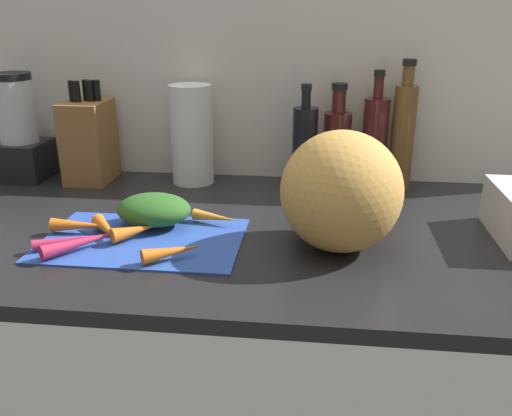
# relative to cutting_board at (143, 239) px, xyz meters

# --- Properties ---
(ground_plane) EXTENTS (1.70, 0.80, 0.03)m
(ground_plane) POSITION_rel_cutting_board_xyz_m (0.18, 0.12, -0.02)
(ground_plane) COLOR black
(wall_back) EXTENTS (1.70, 0.03, 0.60)m
(wall_back) POSITION_rel_cutting_board_xyz_m (0.18, 0.50, 0.30)
(wall_back) COLOR silver
(wall_back) RESTS_ON ground_plane
(cutting_board) EXTENTS (0.41, 0.27, 0.01)m
(cutting_board) POSITION_rel_cutting_board_xyz_m (0.00, 0.00, 0.00)
(cutting_board) COLOR #2D51B7
(cutting_board) RESTS_ON ground_plane
(carrot_0) EXTENTS (0.12, 0.09, 0.03)m
(carrot_0) POSITION_rel_cutting_board_xyz_m (0.09, -0.09, 0.02)
(carrot_0) COLOR orange
(carrot_0) RESTS_ON cutting_board
(carrot_1) EXTENTS (0.10, 0.09, 0.03)m
(carrot_1) POSITION_rel_cutting_board_xyz_m (-0.01, -0.00, 0.02)
(carrot_1) COLOR orange
(carrot_1) RESTS_ON cutting_board
(carrot_2) EXTENTS (0.13, 0.09, 0.02)m
(carrot_2) POSITION_rel_cutting_board_xyz_m (-0.14, -0.06, 0.01)
(carrot_2) COLOR #B2264C
(carrot_2) RESTS_ON cutting_board
(carrot_3) EXTENTS (0.11, 0.05, 0.03)m
(carrot_3) POSITION_rel_cutting_board_xyz_m (0.14, 0.10, 0.02)
(carrot_3) COLOR orange
(carrot_3) RESTS_ON cutting_board
(carrot_4) EXTENTS (0.13, 0.04, 0.03)m
(carrot_4) POSITION_rel_cutting_board_xyz_m (-0.14, 0.01, 0.02)
(carrot_4) COLOR orange
(carrot_4) RESTS_ON cutting_board
(carrot_5) EXTENTS (0.14, 0.15, 0.03)m
(carrot_5) POSITION_rel_cutting_board_xyz_m (-0.10, -0.07, 0.02)
(carrot_5) COLOR #B2264C
(carrot_5) RESTS_ON cutting_board
(carrot_6) EXTENTS (0.10, 0.12, 0.03)m
(carrot_6) POSITION_rel_cutting_board_xyz_m (-0.07, -0.00, 0.02)
(carrot_6) COLOR orange
(carrot_6) RESTS_ON cutting_board
(carrot_greens_pile) EXTENTS (0.16, 0.13, 0.07)m
(carrot_greens_pile) POSITION_rel_cutting_board_xyz_m (0.00, 0.07, 0.04)
(carrot_greens_pile) COLOR #2D6023
(carrot_greens_pile) RESTS_ON cutting_board
(winter_squash) EXTENTS (0.24, 0.24, 0.24)m
(winter_squash) POSITION_rel_cutting_board_xyz_m (0.41, 0.01, 0.12)
(winter_squash) COLOR gold
(winter_squash) RESTS_ON ground_plane
(knife_block) EXTENTS (0.11, 0.15, 0.28)m
(knife_block) POSITION_rel_cutting_board_xyz_m (-0.27, 0.39, 0.11)
(knife_block) COLOR olive
(knife_block) RESTS_ON ground_plane
(blender_appliance) EXTENTS (0.14, 0.14, 0.29)m
(blender_appliance) POSITION_rel_cutting_board_xyz_m (-0.47, 0.39, 0.12)
(blender_appliance) COLOR black
(blender_appliance) RESTS_ON ground_plane
(paper_towel_roll) EXTENTS (0.11, 0.11, 0.27)m
(paper_towel_roll) POSITION_rel_cutting_board_xyz_m (0.02, 0.41, 0.13)
(paper_towel_roll) COLOR white
(paper_towel_roll) RESTS_ON ground_plane
(bottle_0) EXTENTS (0.07, 0.07, 0.28)m
(bottle_0) POSITION_rel_cutting_board_xyz_m (0.32, 0.39, 0.11)
(bottle_0) COLOR black
(bottle_0) RESTS_ON ground_plane
(bottle_1) EXTENTS (0.07, 0.07, 0.27)m
(bottle_1) POSITION_rel_cutting_board_xyz_m (0.41, 0.43, 0.11)
(bottle_1) COLOR #471919
(bottle_1) RESTS_ON ground_plane
(bottle_2) EXTENTS (0.07, 0.07, 0.31)m
(bottle_2) POSITION_rel_cutting_board_xyz_m (0.50, 0.43, 0.12)
(bottle_2) COLOR #471919
(bottle_2) RESTS_ON ground_plane
(bottle_3) EXTENTS (0.06, 0.06, 0.34)m
(bottle_3) POSITION_rel_cutting_board_xyz_m (0.58, 0.43, 0.14)
(bottle_3) COLOR brown
(bottle_3) RESTS_ON ground_plane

